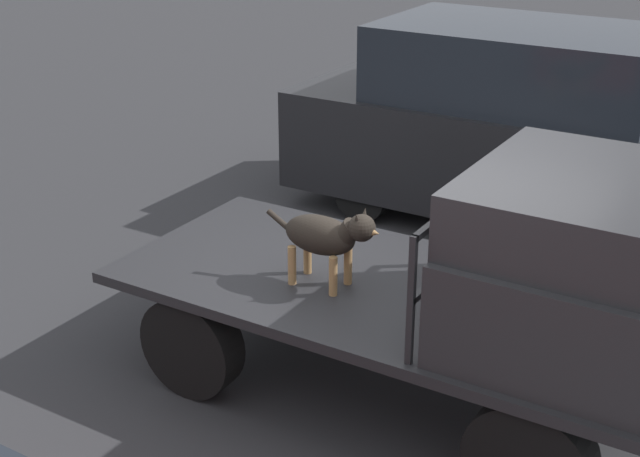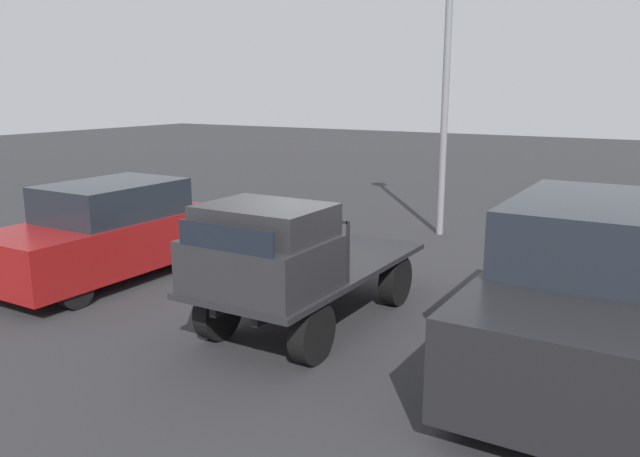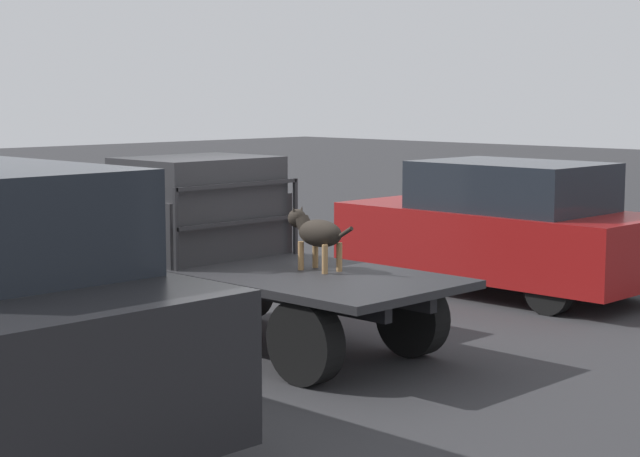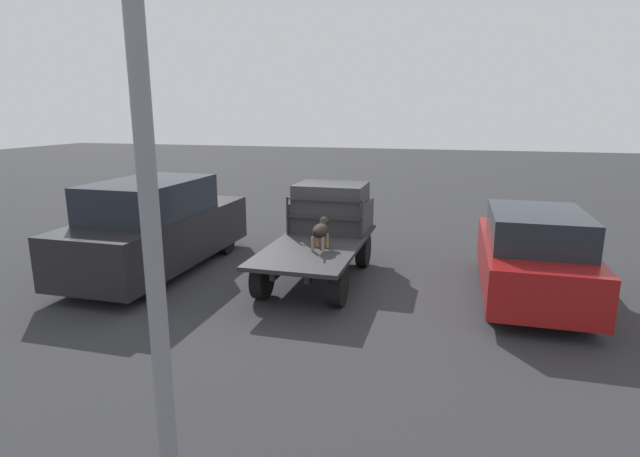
# 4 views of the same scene
# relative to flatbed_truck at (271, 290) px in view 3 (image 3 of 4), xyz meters

# --- Properties ---
(ground_plane) EXTENTS (80.00, 80.00, 0.00)m
(ground_plane) POSITION_rel_flatbed_truck_xyz_m (0.00, 0.00, -0.61)
(ground_plane) COLOR #2D2D30
(flatbed_truck) EXTENTS (4.11, 1.83, 0.85)m
(flatbed_truck) POSITION_rel_flatbed_truck_xyz_m (0.00, 0.00, 0.00)
(flatbed_truck) COLOR black
(flatbed_truck) RESTS_ON ground
(truck_cab) EXTENTS (1.44, 1.71, 1.09)m
(truck_cab) POSITION_rel_flatbed_truck_xyz_m (1.25, 0.00, 0.75)
(truck_cab) COLOR #28282B
(truck_cab) RESTS_ON flatbed_truck
(truck_headboard) EXTENTS (0.04, 1.71, 0.84)m
(truck_headboard) POSITION_rel_flatbed_truck_xyz_m (0.50, 0.00, 0.79)
(truck_headboard) COLOR #232326
(truck_headboard) RESTS_ON flatbed_truck
(dog) EXTENTS (0.91, 0.28, 0.64)m
(dog) POSITION_rel_flatbed_truck_xyz_m (-0.46, -0.20, 0.62)
(dog) COLOR #9E7547
(dog) RESTS_ON flatbed_truck
(parked_sedan) EXTENTS (4.25, 1.84, 1.75)m
(parked_sedan) POSITION_rel_flatbed_truck_xyz_m (0.12, -4.26, 0.26)
(parked_sedan) COLOR black
(parked_sedan) RESTS_ON ground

